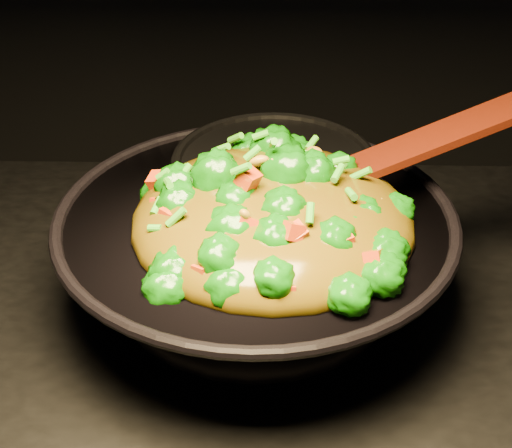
# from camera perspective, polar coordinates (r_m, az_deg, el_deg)

# --- Properties ---
(wok) EXTENTS (0.57, 0.57, 0.12)m
(wok) POSITION_cam_1_polar(r_m,az_deg,el_deg) (0.89, -0.01, -2.78)
(wok) COLOR black
(wok) RESTS_ON stovetop
(stir_fry) EXTENTS (0.30, 0.30, 0.10)m
(stir_fry) POSITION_cam_1_polar(r_m,az_deg,el_deg) (0.81, 1.27, 2.87)
(stir_fry) COLOR #105D06
(stir_fry) RESTS_ON wok
(spatula) EXTENTS (0.33, 0.09, 0.14)m
(spatula) POSITION_cam_1_polar(r_m,az_deg,el_deg) (0.89, 11.44, 5.53)
(spatula) COLOR #3D1108
(spatula) RESTS_ON wok
(back_pot) EXTENTS (0.29, 0.29, 0.14)m
(back_pot) POSITION_cam_1_polar(r_m,az_deg,el_deg) (0.98, 1.31, 1.50)
(back_pot) COLOR black
(back_pot) RESTS_ON stovetop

